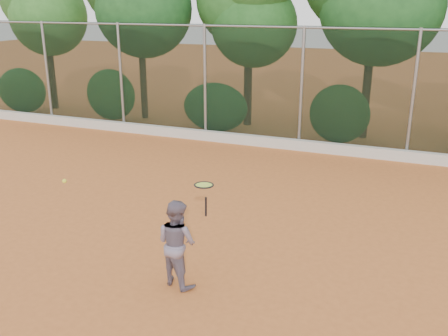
% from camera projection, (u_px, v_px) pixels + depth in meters
% --- Properties ---
extents(ground, '(80.00, 80.00, 0.00)m').
position_uv_depth(ground, '(203.00, 254.00, 8.59)').
color(ground, '#C4682E').
rests_on(ground, ground).
extents(concrete_curb, '(24.00, 0.20, 0.30)m').
position_uv_depth(concrete_curb, '(297.00, 145.00, 14.56)').
color(concrete_curb, beige).
rests_on(concrete_curb, ground).
extents(tennis_player, '(0.80, 0.71, 1.37)m').
position_uv_depth(tennis_player, '(177.00, 243.00, 7.49)').
color(tennis_player, slate).
rests_on(tennis_player, ground).
extents(chainlink_fence, '(24.09, 0.09, 3.50)m').
position_uv_depth(chainlink_fence, '(302.00, 85.00, 14.17)').
color(chainlink_fence, black).
rests_on(chainlink_fence, ground).
extents(tennis_racket, '(0.32, 0.32, 0.51)m').
position_uv_depth(tennis_racket, '(204.00, 188.00, 6.95)').
color(tennis_racket, black).
rests_on(tennis_racket, ground).
extents(tennis_ball_in_flight, '(0.07, 0.07, 0.07)m').
position_uv_depth(tennis_ball_in_flight, '(64.00, 181.00, 7.68)').
color(tennis_ball_in_flight, yellow).
rests_on(tennis_ball_in_flight, ground).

